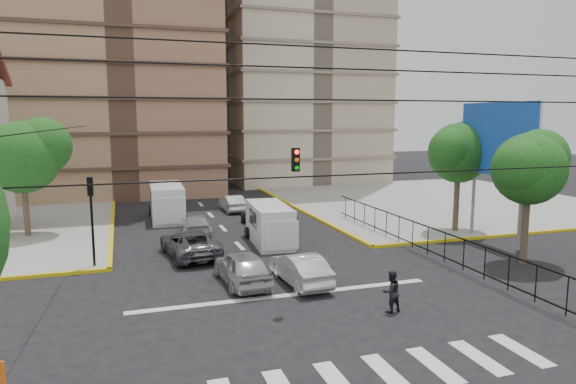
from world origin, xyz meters
name	(u,v)px	position (x,y,z in m)	size (l,w,h in m)	color
ground	(295,305)	(0.00, 0.00, 0.00)	(160.00, 160.00, 0.00)	black
sidewalk_ne	(436,201)	(20.00, 20.00, 0.07)	(26.00, 26.00, 0.15)	gray
crosswalk_stripes	(363,377)	(0.00, -6.00, 0.01)	(12.00, 2.40, 0.01)	silver
stop_line	(286,295)	(0.00, 1.20, 0.01)	(13.00, 0.40, 0.01)	silver
park_fence	(427,257)	(9.00, 4.50, 0.00)	(0.10, 22.50, 1.66)	black
billboard	(498,142)	(14.45, 6.00, 6.00)	(0.36, 6.20, 8.10)	slate
tree_park_a	(530,166)	(13.08, 2.01, 5.01)	(4.41, 3.60, 6.83)	#473828
tree_park_c	(460,150)	(14.09, 9.01, 5.34)	(4.65, 3.80, 7.25)	#473828
tree_tudor	(24,154)	(-11.90, 16.01, 5.22)	(5.39, 4.40, 7.43)	#473828
traffic_light_nw	(91,207)	(-7.80, 7.80, 3.11)	(0.28, 0.22, 4.40)	black
traffic_light_hanging	(315,161)	(0.00, -2.04, 5.90)	(18.00, 9.12, 0.92)	black
van_right_lane	(271,225)	(1.86, 9.85, 1.12)	(2.33, 5.22, 2.30)	silver
van_left_lane	(167,203)	(-3.30, 18.92, 1.24)	(2.37, 5.71, 2.55)	silver
car_silver_front_left	(242,267)	(-1.39, 3.24, 0.76)	(1.80, 4.47, 1.52)	#B6B6BB
car_white_front_right	(300,268)	(1.09, 2.48, 0.70)	(1.48, 4.24, 1.40)	silver
car_grey_mid_left	(190,243)	(-3.02, 8.59, 0.72)	(2.40, 5.21, 1.45)	#5C5E64
car_silver_rear_left	(197,224)	(-1.92, 13.83, 0.62)	(1.74, 4.27, 1.24)	silver
car_darkgrey_mid_right	(259,216)	(2.50, 15.06, 0.66)	(1.56, 3.87, 1.32)	#27272A
car_white_rear_right	(232,203)	(1.91, 21.07, 0.64)	(1.36, 3.91, 1.29)	silver
pedestrian_crosswalk	(391,291)	(3.26, -1.78, 0.81)	(0.79, 0.61, 1.62)	black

